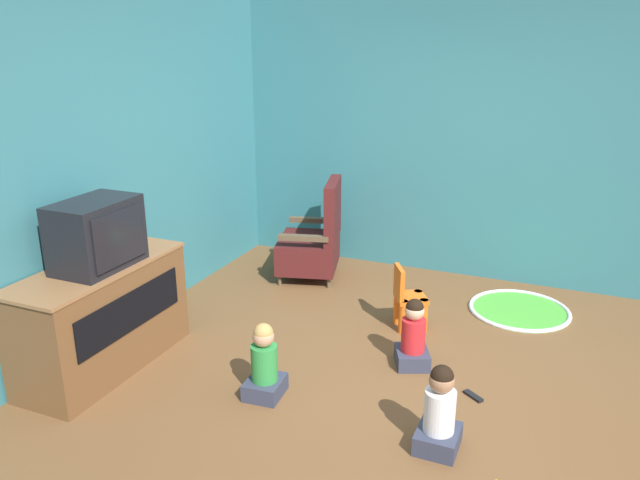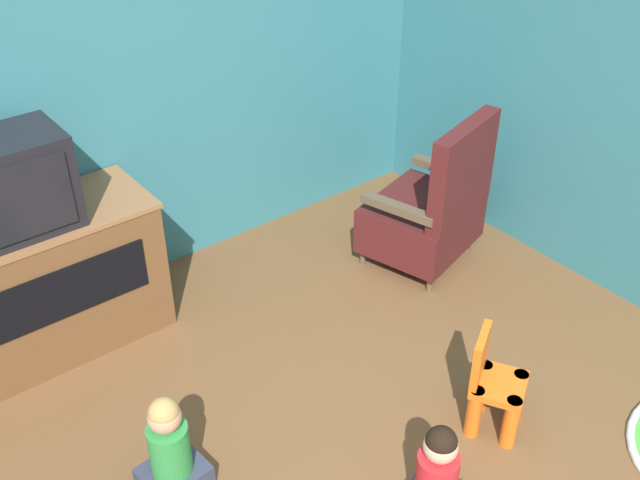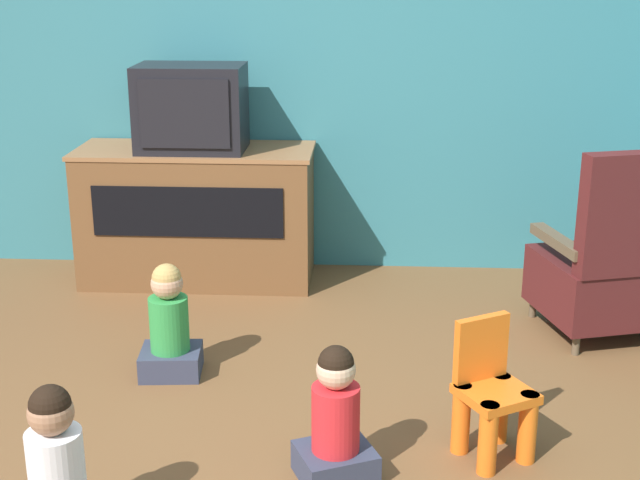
% 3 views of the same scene
% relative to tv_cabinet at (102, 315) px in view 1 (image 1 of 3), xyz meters
% --- Properties ---
extents(ground_plane, '(30.00, 30.00, 0.00)m').
position_rel_tv_cabinet_xyz_m(ground_plane, '(0.58, -2.10, -0.40)').
color(ground_plane, brown).
extents(wall_back, '(5.37, 0.12, 2.85)m').
position_rel_tv_cabinet_xyz_m(wall_back, '(0.26, 0.34, 1.02)').
color(wall_back, teal).
rests_on(wall_back, ground_plane).
extents(wall_right, '(0.12, 5.50, 2.85)m').
position_rel_tv_cabinet_xyz_m(wall_right, '(2.88, -2.35, 1.02)').
color(wall_right, teal).
rests_on(wall_right, ground_plane).
extents(tv_cabinet, '(1.34, 0.54, 0.78)m').
position_rel_tv_cabinet_xyz_m(tv_cabinet, '(0.00, 0.00, 0.00)').
color(tv_cabinet, brown).
rests_on(tv_cabinet, ground_plane).
extents(television, '(0.59, 0.39, 0.47)m').
position_rel_tv_cabinet_xyz_m(television, '(0.00, -0.04, 0.61)').
color(television, black).
rests_on(television, tv_cabinet).
extents(black_armchair, '(0.78, 0.72, 0.97)m').
position_rel_tv_cabinet_xyz_m(black_armchair, '(2.20, -0.69, -0.04)').
color(black_armchair, brown).
rests_on(black_armchair, ground_plane).
extents(yellow_kid_chair, '(0.34, 0.33, 0.53)m').
position_rel_tv_cabinet_xyz_m(yellow_kid_chair, '(1.46, -1.85, -0.18)').
color(yellow_kid_chair, orange).
rests_on(yellow_kid_chair, ground_plane).
extents(play_mat, '(0.87, 0.87, 0.04)m').
position_rel_tv_cabinet_xyz_m(play_mat, '(2.15, -2.67, -0.39)').
color(play_mat, green).
rests_on(play_mat, ground_plane).
extents(child_watching_left, '(0.29, 0.26, 0.53)m').
position_rel_tv_cabinet_xyz_m(child_watching_left, '(0.10, -1.24, -0.17)').
color(child_watching_left, '#33384C').
rests_on(child_watching_left, ground_plane).
extents(child_watching_center, '(0.28, 0.24, 0.54)m').
position_rel_tv_cabinet_xyz_m(child_watching_center, '(0.00, -2.43, -0.17)').
color(child_watching_center, '#33384C').
rests_on(child_watching_center, ground_plane).
extents(child_watching_right, '(0.34, 0.32, 0.52)m').
position_rel_tv_cabinet_xyz_m(child_watching_right, '(0.88, -2.04, -0.18)').
color(child_watching_right, '#33384C').
rests_on(child_watching_right, ground_plane).
extents(remote_control, '(0.12, 0.15, 0.02)m').
position_rel_tv_cabinet_xyz_m(remote_control, '(0.62, -2.53, -0.39)').
color(remote_control, black).
rests_on(remote_control, ground_plane).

